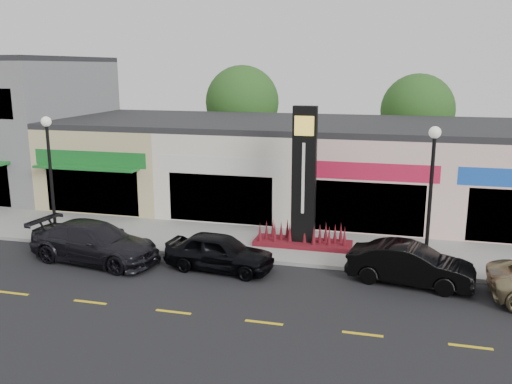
% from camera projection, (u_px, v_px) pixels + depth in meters
% --- Properties ---
extents(ground, '(120.00, 120.00, 0.00)m').
position_uv_depth(ground, '(205.00, 278.00, 20.26)').
color(ground, black).
rests_on(ground, ground).
extents(sidewalk, '(52.00, 4.30, 0.15)m').
position_uv_depth(sidewalk, '(237.00, 241.00, 24.35)').
color(sidewalk, gray).
rests_on(sidewalk, ground).
extents(curb, '(52.00, 0.20, 0.15)m').
position_uv_depth(curb, '(222.00, 257.00, 22.22)').
color(curb, gray).
rests_on(curb, ground).
extents(shop_beige, '(7.00, 10.85, 4.80)m').
position_uv_depth(shop_beige, '(134.00, 157.00, 32.58)').
color(shop_beige, tan).
rests_on(shop_beige, ground).
extents(shop_cream, '(7.00, 10.01, 4.80)m').
position_uv_depth(shop_cream, '(247.00, 162.00, 30.91)').
color(shop_cream, beige).
rests_on(shop_cream, ground).
extents(shop_pink_w, '(7.00, 10.01, 4.80)m').
position_uv_depth(shop_pink_w, '(371.00, 167.00, 29.22)').
color(shop_pink_w, beige).
rests_on(shop_pink_w, ground).
extents(shop_pink_e, '(7.00, 10.01, 4.80)m').
position_uv_depth(shop_pink_e, '(512.00, 174.00, 27.54)').
color(shop_pink_e, beige).
rests_on(shop_pink_e, ground).
extents(tree_rear_west, '(5.20, 5.20, 7.83)m').
position_uv_depth(tree_rear_west, '(242.00, 102.00, 38.45)').
color(tree_rear_west, '#382619').
rests_on(tree_rear_west, ground).
extents(tree_rear_mid, '(4.80, 4.80, 7.29)m').
position_uv_depth(tree_rear_mid, '(417.00, 111.00, 35.63)').
color(tree_rear_mid, '#382619').
rests_on(tree_rear_mid, ground).
extents(lamp_west_near, '(0.44, 0.44, 5.47)m').
position_uv_depth(lamp_west_near, '(50.00, 165.00, 23.76)').
color(lamp_west_near, black).
rests_on(lamp_west_near, sidewalk).
extents(lamp_east_near, '(0.44, 0.44, 5.47)m').
position_uv_depth(lamp_east_near, '(431.00, 185.00, 19.91)').
color(lamp_east_near, black).
rests_on(lamp_east_near, sidewalk).
extents(pylon_sign, '(4.20, 1.30, 6.00)m').
position_uv_depth(pylon_sign, '(304.00, 198.00, 22.98)').
color(pylon_sign, '#520E18').
rests_on(pylon_sign, sidewalk).
extents(car_dark_sedan, '(2.97, 5.74, 1.59)m').
position_uv_depth(car_dark_sedan, '(95.00, 242.00, 21.82)').
color(car_dark_sedan, black).
rests_on(car_dark_sedan, ground).
extents(car_black_sedan, '(2.13, 4.40, 1.45)m').
position_uv_depth(car_black_sedan, '(219.00, 252.00, 20.92)').
color(car_black_sedan, black).
rests_on(car_black_sedan, ground).
extents(car_black_conv, '(2.29, 4.66, 1.47)m').
position_uv_depth(car_black_conv, '(410.00, 264.00, 19.57)').
color(car_black_conv, black).
rests_on(car_black_conv, ground).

